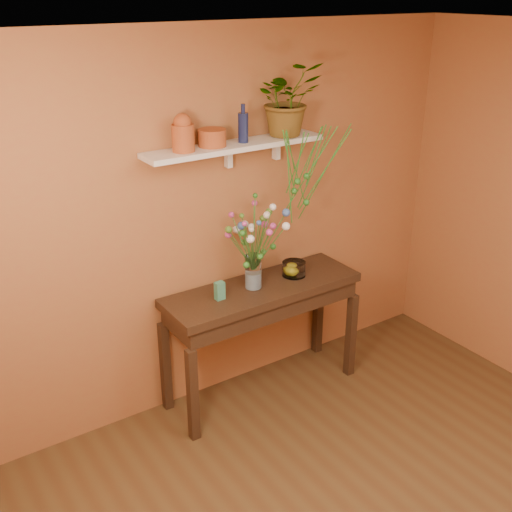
{
  "coord_description": "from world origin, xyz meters",
  "views": [
    {
      "loc": [
        -2.11,
        -1.61,
        2.91
      ],
      "look_at": [
        0.0,
        1.55,
        1.25
      ],
      "focal_mm": 43.87,
      "sensor_mm": 36.0,
      "label": 1
    }
  ],
  "objects_px": {
    "sideboard": "(262,302)",
    "blue_bottle": "(243,127)",
    "glass_vase": "(253,274)",
    "bouquet": "(255,231)",
    "terracotta_jug": "(183,133)",
    "spider_plant": "(287,99)",
    "glass_bowl": "(294,269)"
  },
  "relations": [
    {
      "from": "spider_plant",
      "to": "glass_bowl",
      "type": "xyz_separation_m",
      "value": [
        0.0,
        -0.12,
        -1.24
      ]
    },
    {
      "from": "sideboard",
      "to": "blue_bottle",
      "type": "height_order",
      "value": "blue_bottle"
    },
    {
      "from": "terracotta_jug",
      "to": "blue_bottle",
      "type": "relative_size",
      "value": 0.94
    },
    {
      "from": "blue_bottle",
      "to": "glass_vase",
      "type": "distance_m",
      "value": 1.04
    },
    {
      "from": "sideboard",
      "to": "blue_bottle",
      "type": "distance_m",
      "value": 1.28
    },
    {
      "from": "terracotta_jug",
      "to": "sideboard",
      "type": "bearing_deg",
      "value": -13.09
    },
    {
      "from": "spider_plant",
      "to": "glass_bowl",
      "type": "bearing_deg",
      "value": -88.54
    },
    {
      "from": "blue_bottle",
      "to": "glass_vase",
      "type": "bearing_deg",
      "value": -85.75
    },
    {
      "from": "sideboard",
      "to": "terracotta_jug",
      "type": "relative_size",
      "value": 6.18
    },
    {
      "from": "terracotta_jug",
      "to": "glass_vase",
      "type": "height_order",
      "value": "terracotta_jug"
    },
    {
      "from": "sideboard",
      "to": "glass_vase",
      "type": "bearing_deg",
      "value": 165.51
    },
    {
      "from": "sideboard",
      "to": "bouquet",
      "type": "distance_m",
      "value": 0.57
    },
    {
      "from": "terracotta_jug",
      "to": "bouquet",
      "type": "relative_size",
      "value": 0.45
    },
    {
      "from": "glass_vase",
      "to": "bouquet",
      "type": "xyz_separation_m",
      "value": [
        0.01,
        -0.01,
        0.33
      ]
    },
    {
      "from": "blue_bottle",
      "to": "glass_bowl",
      "type": "relative_size",
      "value": 1.43
    },
    {
      "from": "terracotta_jug",
      "to": "blue_bottle",
      "type": "xyz_separation_m",
      "value": [
        0.45,
        0.0,
        -0.01
      ]
    },
    {
      "from": "bouquet",
      "to": "terracotta_jug",
      "type": "bearing_deg",
      "value": 166.83
    },
    {
      "from": "terracotta_jug",
      "to": "glass_vase",
      "type": "distance_m",
      "value": 1.15
    },
    {
      "from": "sideboard",
      "to": "blue_bottle",
      "type": "bearing_deg",
      "value": 121.52
    },
    {
      "from": "blue_bottle",
      "to": "spider_plant",
      "type": "distance_m",
      "value": 0.4
    },
    {
      "from": "blue_bottle",
      "to": "bouquet",
      "type": "bearing_deg",
      "value": -79.29
    },
    {
      "from": "bouquet",
      "to": "glass_bowl",
      "type": "distance_m",
      "value": 0.52
    },
    {
      "from": "spider_plant",
      "to": "bouquet",
      "type": "height_order",
      "value": "spider_plant"
    },
    {
      "from": "sideboard",
      "to": "terracotta_jug",
      "type": "bearing_deg",
      "value": 166.91
    },
    {
      "from": "glass_vase",
      "to": "spider_plant",
      "type": "bearing_deg",
      "value": 18.37
    },
    {
      "from": "sideboard",
      "to": "terracotta_jug",
      "type": "xyz_separation_m",
      "value": [
        -0.52,
        0.12,
        1.28
      ]
    },
    {
      "from": "sideboard",
      "to": "glass_bowl",
      "type": "relative_size",
      "value": 8.36
    },
    {
      "from": "terracotta_jug",
      "to": "spider_plant",
      "type": "height_order",
      "value": "spider_plant"
    },
    {
      "from": "blue_bottle",
      "to": "glass_bowl",
      "type": "bearing_deg",
      "value": -15.77
    },
    {
      "from": "terracotta_jug",
      "to": "glass_bowl",
      "type": "bearing_deg",
      "value": -7.16
    },
    {
      "from": "glass_vase",
      "to": "bouquet",
      "type": "bearing_deg",
      "value": -22.66
    },
    {
      "from": "glass_vase",
      "to": "terracotta_jug",
      "type": "bearing_deg",
      "value": 167.12
    }
  ]
}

